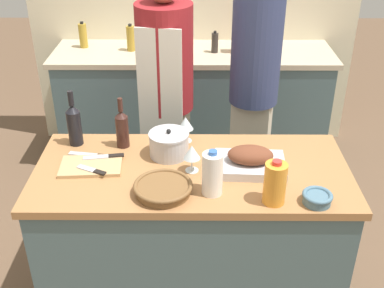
{
  "coord_description": "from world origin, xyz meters",
  "views": [
    {
      "loc": [
        0.01,
        -2.01,
        2.16
      ],
      "look_at": [
        0.0,
        0.11,
        0.95
      ],
      "focal_mm": 45.0,
      "sensor_mm": 36.0,
      "label": 1
    }
  ],
  "objects_px": {
    "person_cook_aproned": "(166,90)",
    "person_cook_guest": "(254,80)",
    "wicker_basket": "(163,188)",
    "wine_bottle_dark": "(122,128)",
    "wine_bottle_green": "(74,124)",
    "condiment_bottle_extra": "(215,43)",
    "mixing_bowl": "(317,198)",
    "wine_glass_left": "(193,153)",
    "knife_paring": "(92,170)",
    "knife_bread": "(105,156)",
    "stand_mixer": "(248,38)",
    "condiment_bottle_tall": "(83,36)",
    "cutting_board": "(91,166)",
    "stock_pot": "(169,144)",
    "roasting_pan": "(250,161)",
    "wine_glass_right": "(186,124)",
    "knife_chef": "(93,155)",
    "condiment_bottle_short": "(131,38)",
    "juice_jug": "(275,183)",
    "milk_jug": "(212,174)"
  },
  "relations": [
    {
      "from": "mixing_bowl",
      "to": "wine_glass_right",
      "type": "distance_m",
      "value": 0.82
    },
    {
      "from": "person_cook_guest",
      "to": "knife_bread",
      "type": "bearing_deg",
      "value": -120.24
    },
    {
      "from": "mixing_bowl",
      "to": "wine_glass_left",
      "type": "distance_m",
      "value": 0.62
    },
    {
      "from": "wine_glass_right",
      "to": "condiment_bottle_short",
      "type": "xyz_separation_m",
      "value": [
        -0.45,
        1.35,
        0.05
      ]
    },
    {
      "from": "wicker_basket",
      "to": "condiment_bottle_extra",
      "type": "bearing_deg",
      "value": 80.58
    },
    {
      "from": "person_cook_guest",
      "to": "stock_pot",
      "type": "bearing_deg",
      "value": -108.4
    },
    {
      "from": "mixing_bowl",
      "to": "knife_bread",
      "type": "bearing_deg",
      "value": 160.25
    },
    {
      "from": "wine_bottle_dark",
      "to": "person_cook_guest",
      "type": "relative_size",
      "value": 0.16
    },
    {
      "from": "stand_mixer",
      "to": "person_cook_aproned",
      "type": "bearing_deg",
      "value": -128.49
    },
    {
      "from": "wine_glass_left",
      "to": "stand_mixer",
      "type": "bearing_deg",
      "value": 75.56
    },
    {
      "from": "roasting_pan",
      "to": "wine_bottle_dark",
      "type": "distance_m",
      "value": 0.7
    },
    {
      "from": "knife_chef",
      "to": "person_cook_guest",
      "type": "bearing_deg",
      "value": 38.71
    },
    {
      "from": "wine_glass_right",
      "to": "stand_mixer",
      "type": "distance_m",
      "value": 1.38
    },
    {
      "from": "condiment_bottle_tall",
      "to": "person_cook_aproned",
      "type": "bearing_deg",
      "value": -51.01
    },
    {
      "from": "milk_jug",
      "to": "person_cook_aproned",
      "type": "xyz_separation_m",
      "value": [
        -0.27,
        1.04,
        -0.05
      ]
    },
    {
      "from": "wine_glass_right",
      "to": "condiment_bottle_short",
      "type": "relative_size",
      "value": 0.69
    },
    {
      "from": "stock_pot",
      "to": "knife_bread",
      "type": "bearing_deg",
      "value": -170.63
    },
    {
      "from": "knife_chef",
      "to": "wine_bottle_green",
      "type": "bearing_deg",
      "value": 131.8
    },
    {
      "from": "knife_paring",
      "to": "knife_bread",
      "type": "relative_size",
      "value": 0.75
    },
    {
      "from": "milk_jug",
      "to": "knife_chef",
      "type": "bearing_deg",
      "value": 151.86
    },
    {
      "from": "wine_glass_right",
      "to": "knife_paring",
      "type": "distance_m",
      "value": 0.56
    },
    {
      "from": "wine_bottle_dark",
      "to": "person_cook_guest",
      "type": "distance_m",
      "value": 0.98
    },
    {
      "from": "wicker_basket",
      "to": "milk_jug",
      "type": "bearing_deg",
      "value": 1.15
    },
    {
      "from": "condiment_bottle_short",
      "to": "milk_jug",
      "type": "bearing_deg",
      "value": -72.45
    },
    {
      "from": "stand_mixer",
      "to": "condiment_bottle_tall",
      "type": "relative_size",
      "value": 1.37
    },
    {
      "from": "cutting_board",
      "to": "wine_glass_left",
      "type": "relative_size",
      "value": 2.2
    },
    {
      "from": "cutting_board",
      "to": "wine_bottle_dark",
      "type": "height_order",
      "value": "wine_bottle_dark"
    },
    {
      "from": "cutting_board",
      "to": "juice_jug",
      "type": "xyz_separation_m",
      "value": [
        0.87,
        -0.28,
        0.09
      ]
    },
    {
      "from": "cutting_board",
      "to": "juice_jug",
      "type": "relative_size",
      "value": 1.46
    },
    {
      "from": "knife_bread",
      "to": "condiment_bottle_short",
      "type": "relative_size",
      "value": 0.99
    },
    {
      "from": "milk_jug",
      "to": "wine_glass_right",
      "type": "height_order",
      "value": "milk_jug"
    },
    {
      "from": "knife_chef",
      "to": "roasting_pan",
      "type": "bearing_deg",
      "value": -8.58
    },
    {
      "from": "cutting_board",
      "to": "knife_chef",
      "type": "bearing_deg",
      "value": 95.43
    },
    {
      "from": "person_cook_guest",
      "to": "knife_paring",
      "type": "bearing_deg",
      "value": -117.13
    },
    {
      "from": "stock_pot",
      "to": "knife_chef",
      "type": "height_order",
      "value": "stock_pot"
    },
    {
      "from": "mixing_bowl",
      "to": "condiment_bottle_extra",
      "type": "xyz_separation_m",
      "value": [
        -0.39,
        1.86,
        0.1
      ]
    },
    {
      "from": "wine_bottle_green",
      "to": "condiment_bottle_extra",
      "type": "bearing_deg",
      "value": 59.36
    },
    {
      "from": "roasting_pan",
      "to": "knife_bread",
      "type": "distance_m",
      "value": 0.73
    },
    {
      "from": "mixing_bowl",
      "to": "wine_glass_left",
      "type": "relative_size",
      "value": 0.95
    },
    {
      "from": "knife_bread",
      "to": "mixing_bowl",
      "type": "bearing_deg",
      "value": -19.75
    },
    {
      "from": "knife_paring",
      "to": "wine_glass_left",
      "type": "bearing_deg",
      "value": 3.69
    },
    {
      "from": "cutting_board",
      "to": "person_cook_guest",
      "type": "height_order",
      "value": "person_cook_guest"
    },
    {
      "from": "person_cook_aproned",
      "to": "person_cook_guest",
      "type": "distance_m",
      "value": 0.57
    },
    {
      "from": "wine_glass_right",
      "to": "knife_chef",
      "type": "bearing_deg",
      "value": -161.75
    },
    {
      "from": "juice_jug",
      "to": "wine_bottle_green",
      "type": "bearing_deg",
      "value": 152.42
    },
    {
      "from": "cutting_board",
      "to": "knife_paring",
      "type": "distance_m",
      "value": 0.06
    },
    {
      "from": "knife_paring",
      "to": "knife_chef",
      "type": "bearing_deg",
      "value": 99.82
    },
    {
      "from": "milk_jug",
      "to": "person_cook_aproned",
      "type": "height_order",
      "value": "person_cook_aproned"
    },
    {
      "from": "wicker_basket",
      "to": "wine_bottle_dark",
      "type": "relative_size",
      "value": 0.98
    },
    {
      "from": "knife_bread",
      "to": "person_cook_guest",
      "type": "distance_m",
      "value": 1.14
    }
  ]
}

